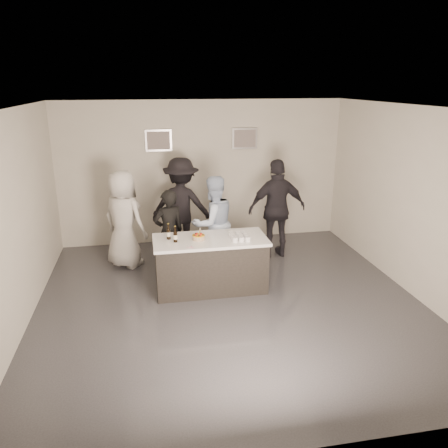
# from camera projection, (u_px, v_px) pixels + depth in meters

# --- Properties ---
(floor) EXTENTS (6.00, 6.00, 0.00)m
(floor) POSITION_uv_depth(u_px,v_px,m) (230.00, 302.00, 6.94)
(floor) COLOR #3D3D42
(floor) RESTS_ON ground
(ceiling) EXTENTS (6.00, 6.00, 0.00)m
(ceiling) POSITION_uv_depth(u_px,v_px,m) (231.00, 108.00, 6.00)
(ceiling) COLOR white
(wall_back) EXTENTS (6.00, 0.04, 3.00)m
(wall_back) POSITION_uv_depth(u_px,v_px,m) (203.00, 172.00, 9.27)
(wall_back) COLOR beige
(wall_back) RESTS_ON ground
(wall_front) EXTENTS (6.00, 0.04, 3.00)m
(wall_front) POSITION_uv_depth(u_px,v_px,m) (300.00, 312.00, 3.67)
(wall_front) COLOR beige
(wall_front) RESTS_ON ground
(wall_left) EXTENTS (0.04, 6.00, 3.00)m
(wall_left) POSITION_uv_depth(u_px,v_px,m) (15.00, 223.00, 5.95)
(wall_left) COLOR beige
(wall_left) RESTS_ON ground
(wall_right) EXTENTS (0.04, 6.00, 3.00)m
(wall_right) POSITION_uv_depth(u_px,v_px,m) (413.00, 202.00, 6.99)
(wall_right) COLOR beige
(wall_right) RESTS_ON ground
(picture_left) EXTENTS (0.54, 0.04, 0.44)m
(picture_left) POSITION_uv_depth(u_px,v_px,m) (158.00, 140.00, 8.87)
(picture_left) COLOR #B2B2B7
(picture_left) RESTS_ON wall_back
(picture_right) EXTENTS (0.54, 0.04, 0.44)m
(picture_right) POSITION_uv_depth(u_px,v_px,m) (245.00, 138.00, 9.18)
(picture_right) COLOR #B2B2B7
(picture_right) RESTS_ON wall_back
(bar_counter) EXTENTS (1.86, 0.86, 0.90)m
(bar_counter) POSITION_uv_depth(u_px,v_px,m) (210.00, 264.00, 7.27)
(bar_counter) COLOR white
(bar_counter) RESTS_ON ground
(cake) EXTENTS (0.20, 0.20, 0.07)m
(cake) POSITION_uv_depth(u_px,v_px,m) (199.00, 237.00, 7.06)
(cake) COLOR gold
(cake) RESTS_ON bar_counter
(beer_bottle_a) EXTENTS (0.07, 0.07, 0.26)m
(beer_bottle_a) POSITION_uv_depth(u_px,v_px,m) (168.00, 232.00, 7.06)
(beer_bottle_a) COLOR black
(beer_bottle_a) RESTS_ON bar_counter
(beer_bottle_b) EXTENTS (0.07, 0.07, 0.26)m
(beer_bottle_b) POSITION_uv_depth(u_px,v_px,m) (175.00, 234.00, 6.93)
(beer_bottle_b) COLOR black
(beer_bottle_b) RESTS_ON bar_counter
(tumbler_cluster) EXTENTS (0.30, 0.40, 0.08)m
(tumbler_cluster) POSITION_uv_depth(u_px,v_px,m) (239.00, 236.00, 7.12)
(tumbler_cluster) COLOR #F0AA16
(tumbler_cluster) RESTS_ON bar_counter
(candles) EXTENTS (0.24, 0.08, 0.01)m
(candles) POSITION_uv_depth(u_px,v_px,m) (191.00, 247.00, 6.75)
(candles) COLOR pink
(candles) RESTS_ON bar_counter
(person_main_black) EXTENTS (0.65, 0.53, 1.55)m
(person_main_black) POSITION_uv_depth(u_px,v_px,m) (169.00, 232.00, 7.82)
(person_main_black) COLOR black
(person_main_black) RESTS_ON ground
(person_main_blue) EXTENTS (1.03, 0.93, 1.76)m
(person_main_blue) POSITION_uv_depth(u_px,v_px,m) (213.00, 223.00, 7.96)
(person_main_blue) COLOR silver
(person_main_blue) RESTS_ON ground
(person_guest_left) EXTENTS (1.06, 1.02, 1.83)m
(person_guest_left) POSITION_uv_depth(u_px,v_px,m) (124.00, 219.00, 8.06)
(person_guest_left) COLOR silver
(person_guest_left) RESTS_ON ground
(person_guest_right) EXTENTS (1.16, 0.51, 1.95)m
(person_guest_right) POSITION_uv_depth(u_px,v_px,m) (277.00, 209.00, 8.51)
(person_guest_right) COLOR black
(person_guest_right) RESTS_ON ground
(person_guest_back) EXTENTS (1.41, 1.06, 1.93)m
(person_guest_back) POSITION_uv_depth(u_px,v_px,m) (182.00, 206.00, 8.76)
(person_guest_back) COLOR black
(person_guest_back) RESTS_ON ground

